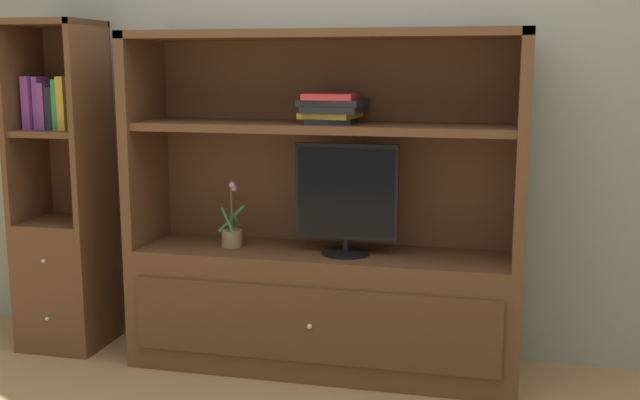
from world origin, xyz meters
TOP-DOWN VIEW (x-y plane):
  - painted_rear_wall at (0.00, 0.75)m, footprint 6.00×0.10m
  - media_console at (0.00, 0.41)m, footprint 1.81×0.49m
  - tv_monitor at (0.12, 0.37)m, footprint 0.47×0.22m
  - potted_plant at (-0.44, 0.39)m, footprint 0.12×0.10m
  - magazine_stack at (0.05, 0.40)m, footprint 0.29×0.31m
  - bookshelf_tall at (-1.34, 0.41)m, footprint 0.40×0.40m
  - upright_book_row at (-1.37, 0.40)m, footprint 0.23×0.17m

SIDE VIEW (x-z plane):
  - media_console at x=0.00m, z-range -0.30..1.27m
  - bookshelf_tall at x=-1.34m, z-range -0.26..1.38m
  - potted_plant at x=-0.44m, z-range 0.47..0.79m
  - tv_monitor at x=0.12m, z-range 0.57..1.08m
  - upright_book_row at x=-1.37m, z-range 1.10..1.36m
  - magazine_stack at x=0.05m, z-range 1.17..1.30m
  - painted_rear_wall at x=0.00m, z-range 0.00..2.80m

